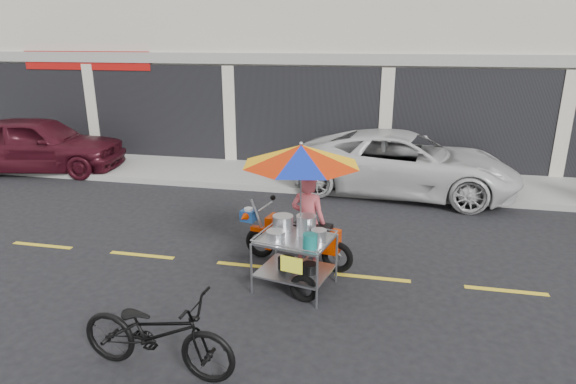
% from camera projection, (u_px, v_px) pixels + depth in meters
% --- Properties ---
extents(ground, '(90.00, 90.00, 0.00)m').
position_uv_depth(ground, '(372.00, 278.00, 7.66)').
color(ground, black).
extents(sidewalk, '(45.00, 3.00, 0.15)m').
position_uv_depth(sidewalk, '(382.00, 179.00, 12.76)').
color(sidewalk, gray).
rests_on(sidewalk, ground).
extents(shophouse_block, '(36.00, 8.11, 10.40)m').
position_uv_depth(shophouse_block, '(481.00, 19.00, 15.67)').
color(shophouse_block, beige).
rests_on(shophouse_block, ground).
extents(centerline, '(42.00, 0.10, 0.01)m').
position_uv_depth(centerline, '(372.00, 278.00, 7.66)').
color(centerline, gold).
rests_on(centerline, ground).
extents(maroon_sedan, '(4.95, 2.69, 1.60)m').
position_uv_depth(maroon_sedan, '(38.00, 144.00, 13.55)').
color(maroon_sedan, '#3E0E18').
rests_on(maroon_sedan, ground).
extents(white_pickup, '(5.63, 3.12, 1.49)m').
position_uv_depth(white_pickup, '(404.00, 163.00, 11.71)').
color(white_pickup, silver).
rests_on(white_pickup, ground).
extents(near_bicycle, '(1.94, 0.81, 1.00)m').
position_uv_depth(near_bicycle, '(157.00, 333.00, 5.38)').
color(near_bicycle, black).
rests_on(near_bicycle, ground).
extents(food_vendor_rig, '(2.24, 2.12, 2.27)m').
position_uv_depth(food_vendor_rig, '(302.00, 193.00, 7.22)').
color(food_vendor_rig, black).
rests_on(food_vendor_rig, ground).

